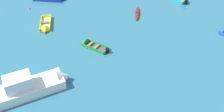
# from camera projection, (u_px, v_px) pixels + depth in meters

# --- Properties ---
(rowboat_green_far_right) EXTENTS (2.74, 2.80, 0.90)m
(rowboat_green_far_right) POSITION_uv_depth(u_px,v_px,m) (90.00, 45.00, 25.65)
(rowboat_green_far_right) COLOR #4C4C51
(rowboat_green_far_right) RESTS_ON ground_plane
(motor_launch_white_near_camera) EXTENTS (6.60, 3.13, 2.29)m
(motor_launch_white_near_camera) POSITION_uv_depth(u_px,v_px,m) (33.00, 85.00, 20.60)
(motor_launch_white_near_camera) COLOR white
(motor_launch_white_near_camera) RESTS_ON ground_plane
(rowboat_yellow_back_row_right) EXTENTS (1.39, 3.51, 0.99)m
(rowboat_yellow_back_row_right) POSITION_uv_depth(u_px,v_px,m) (45.00, 28.00, 28.04)
(rowboat_yellow_back_row_right) COLOR beige
(rowboat_yellow_back_row_right) RESTS_ON ground_plane
(kayak_maroon_outer_left) EXTENTS (1.58, 3.12, 0.30)m
(kayak_maroon_outer_left) POSITION_uv_depth(u_px,v_px,m) (137.00, 13.00, 30.51)
(kayak_maroon_outer_left) COLOR maroon
(kayak_maroon_outer_left) RESTS_ON ground_plane
(mooring_buoy_trailing) EXTENTS (0.29, 0.29, 0.29)m
(mooring_buoy_trailing) POSITION_uv_depth(u_px,v_px,m) (30.00, 9.00, 31.63)
(mooring_buoy_trailing) COLOR red
(mooring_buoy_trailing) RESTS_ON ground_plane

